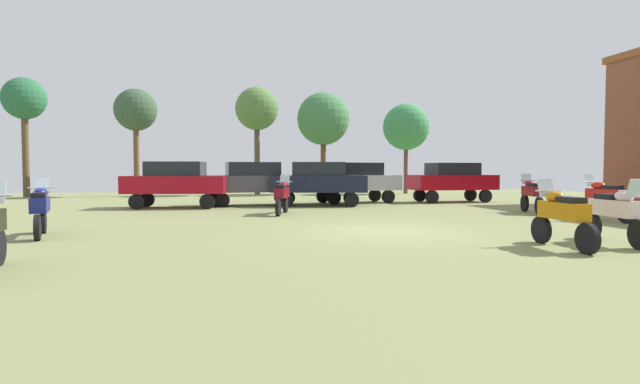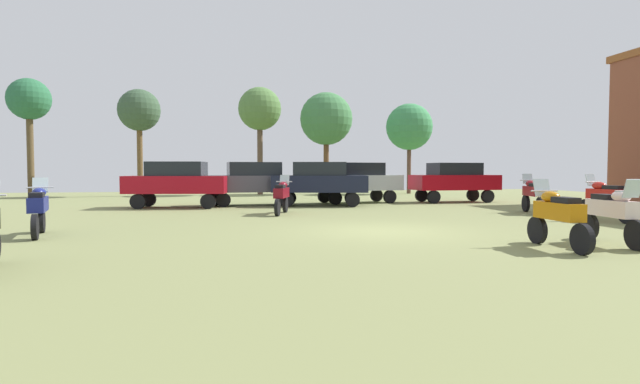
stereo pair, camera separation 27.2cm
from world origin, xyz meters
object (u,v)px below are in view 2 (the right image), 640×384
at_px(motorcycle_3, 38,208).
at_px(motorcycle_4, 612,212).
at_px(motorcycle_2, 558,215).
at_px(tree_3, 139,112).
at_px(car_3, 320,180).
at_px(motorcycle_6, 606,198).
at_px(tree_1, 260,110).
at_px(tree_4, 326,119).
at_px(car_1, 177,181).
at_px(car_5, 454,179).
at_px(motorcycle_1, 533,194).
at_px(tree_2, 29,102).
at_px(car_4, 357,179).
at_px(tree_5, 409,127).
at_px(motorcycle_8, 282,195).
at_px(car_2, 254,180).

xyz_separation_m(motorcycle_3, motorcycle_4, (12.95, -3.76, 0.01)).
distance_m(motorcycle_2, tree_3, 26.80).
bearing_deg(car_3, motorcycle_6, -125.95).
bearing_deg(car_3, motorcycle_2, -156.81).
xyz_separation_m(tree_1, tree_4, (4.51, -0.01, -0.53)).
height_order(car_1, car_5, same).
distance_m(motorcycle_1, motorcycle_3, 16.37).
height_order(motorcycle_3, tree_4, tree_4).
relative_size(motorcycle_1, motorcycle_2, 1.03).
relative_size(car_5, tree_2, 0.61).
bearing_deg(motorcycle_2, motorcycle_6, 44.08).
distance_m(motorcycle_2, motorcycle_4, 1.54).
height_order(car_4, car_5, same).
relative_size(motorcycle_3, motorcycle_4, 0.93).
distance_m(motorcycle_6, tree_5, 19.23).
relative_size(motorcycle_4, motorcycle_6, 1.02).
distance_m(motorcycle_8, tree_4, 16.22).
height_order(motorcycle_2, tree_2, tree_2).
xyz_separation_m(car_3, tree_4, (2.38, 11.01, 3.93)).
height_order(motorcycle_1, motorcycle_2, motorcycle_1).
bearing_deg(tree_4, motorcycle_6, -74.49).
xyz_separation_m(motorcycle_6, tree_4, (-5.38, 19.38, 4.36)).
relative_size(tree_3, tree_5, 1.07).
bearing_deg(tree_5, motorcycle_8, -125.54).
bearing_deg(tree_4, car_3, -102.19).
bearing_deg(motorcycle_3, motorcycle_6, -11.95).
height_order(motorcycle_6, car_1, car_1).
relative_size(motorcycle_6, tree_5, 0.35).
bearing_deg(tree_5, motorcycle_1, -93.22).
distance_m(car_3, car_5, 7.31).
xyz_separation_m(car_2, tree_3, (-6.72, 9.51, 4.13)).
bearing_deg(car_3, tree_2, 68.56).
xyz_separation_m(motorcycle_4, tree_2, (-20.26, 22.98, 5.04)).
xyz_separation_m(tree_3, tree_4, (12.06, 0.68, -0.20)).
height_order(motorcycle_1, motorcycle_4, motorcycle_1).
bearing_deg(motorcycle_1, motorcycle_2, -105.57).
bearing_deg(tree_1, car_4, -65.62).
relative_size(car_5, tree_5, 0.70).
relative_size(tree_1, tree_5, 1.15).
bearing_deg(car_4, tree_4, -11.82).
height_order(tree_4, tree_5, tree_4).
relative_size(motorcycle_1, motorcycle_6, 1.01).
distance_m(motorcycle_3, motorcycle_4, 13.49).
xyz_separation_m(car_1, tree_3, (-3.37, 10.35, 4.13)).
xyz_separation_m(motorcycle_1, tree_4, (-4.87, 16.26, 4.36)).
xyz_separation_m(motorcycle_3, motorcycle_6, (16.45, 0.57, 0.03)).
distance_m(car_1, car_3, 6.32).
height_order(motorcycle_4, motorcycle_8, motorcycle_4).
bearing_deg(motorcycle_3, tree_1, 57.86).
bearing_deg(car_4, car_1, 90.35).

